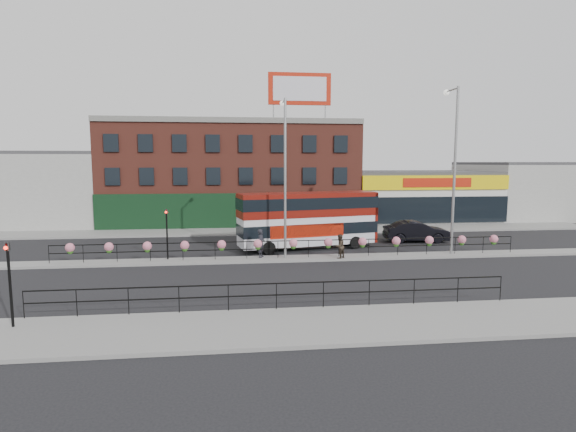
{
  "coord_description": "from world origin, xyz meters",
  "views": [
    {
      "loc": [
        -3.61,
        -28.28,
        6.27
      ],
      "look_at": [
        0.0,
        3.0,
        2.5
      ],
      "focal_mm": 28.0,
      "sensor_mm": 36.0,
      "label": 1
    }
  ],
  "objects": [
    {
      "name": "south_pavement",
      "position": [
        0.0,
        -12.0,
        0.07
      ],
      "size": [
        60.0,
        4.0,
        0.15
      ],
      "primitive_type": "cube",
      "color": "gray",
      "rests_on": "ground"
    },
    {
      "name": "north_pavement",
      "position": [
        0.0,
        12.0,
        0.07
      ],
      "size": [
        60.0,
        4.0,
        0.15
      ],
      "primitive_type": "cube",
      "color": "gray",
      "rests_on": "ground"
    },
    {
      "name": "yellow_line_outer",
      "position": [
        0.0,
        -9.88,
        0.01
      ],
      "size": [
        60.0,
        0.1,
        0.01
      ],
      "primitive_type": "cube",
      "color": "gold",
      "rests_on": "ground"
    },
    {
      "name": "traffic_light_south",
      "position": [
        -12.0,
        -11.01,
        2.47
      ],
      "size": [
        0.15,
        0.28,
        3.65
      ],
      "color": "black",
      "rests_on": "south_pavement"
    },
    {
      "name": "car",
      "position": [
        10.52,
        5.43,
        0.83
      ],
      "size": [
        2.6,
        5.34,
        1.66
      ],
      "primitive_type": "imported",
      "rotation": [
        0.0,
        0.0,
        1.49
      ],
      "color": "black",
      "rests_on": "ground"
    },
    {
      "name": "median_railing",
      "position": [
        -0.0,
        0.0,
        1.05
      ],
      "size": [
        30.04,
        0.56,
        1.23
      ],
      "color": "black",
      "rests_on": "median"
    },
    {
      "name": "median",
      "position": [
        0.0,
        0.0,
        0.07
      ],
      "size": [
        60.0,
        1.6,
        0.15
      ],
      "primitive_type": "cube",
      "color": "gray",
      "rests_on": "ground"
    },
    {
      "name": "pedestrian_b",
      "position": [
        2.92,
        -0.54,
        0.93
      ],
      "size": [
        1.33,
        1.33,
        1.55
      ],
      "primitive_type": "imported",
      "rotation": [
        0.0,
        0.0,
        3.83
      ],
      "color": "#32281E",
      "rests_on": "median"
    },
    {
      "name": "south_railing",
      "position": [
        -2.0,
        -10.1,
        0.96
      ],
      "size": [
        20.04,
        0.05,
        1.12
      ],
      "color": "black",
      "rests_on": "south_pavement"
    },
    {
      "name": "lamp_column_east",
      "position": [
        10.75,
        0.32,
        6.7
      ],
      "size": [
        0.4,
        1.94,
        11.06
      ],
      "color": "gray",
      "rests_on": "median"
    },
    {
      "name": "billboard",
      "position": [
        2.5,
        14.99,
        13.18
      ],
      "size": [
        6.0,
        0.29,
        4.4
      ],
      "color": "#AA1C09",
      "rests_on": "brick_building"
    },
    {
      "name": "lamp_column_west",
      "position": [
        -0.52,
        0.31,
        6.16
      ],
      "size": [
        0.36,
        1.78,
        10.13
      ],
      "color": "gray",
      "rests_on": "median"
    },
    {
      "name": "traffic_light_median",
      "position": [
        -8.0,
        0.39,
        2.47
      ],
      "size": [
        0.15,
        0.28,
        3.65
      ],
      "color": "black",
      "rests_on": "median"
    },
    {
      "name": "supermarket",
      "position": [
        16.0,
        19.9,
        2.65
      ],
      "size": [
        15.0,
        12.25,
        5.3
      ],
      "color": "silver",
      "rests_on": "ground"
    },
    {
      "name": "ground",
      "position": [
        0.0,
        0.0,
        0.0
      ],
      "size": [
        120.0,
        120.0,
        0.0
      ],
      "primitive_type": "plane",
      "color": "black",
      "rests_on": "ground"
    },
    {
      "name": "pedestrian_a",
      "position": [
        -2.06,
        0.31,
        1.07
      ],
      "size": [
        0.99,
        0.92,
        1.84
      ],
      "primitive_type": "imported",
      "rotation": [
        0.0,
        0.0,
        1.17
      ],
      "color": "black",
      "rests_on": "median"
    },
    {
      "name": "warehouse_east",
      "position": [
        30.75,
        20.0,
        3.15
      ],
      "size": [
        14.5,
        12.0,
        6.3
      ],
      "color": "#A0A09B",
      "rests_on": "ground"
    },
    {
      "name": "brick_building",
      "position": [
        -4.0,
        19.96,
        5.13
      ],
      "size": [
        25.0,
        12.21,
        10.3
      ],
      "color": "brown",
      "rests_on": "ground"
    },
    {
      "name": "double_decker_bus",
      "position": [
        1.57,
        3.61,
        2.52
      ],
      "size": [
        10.43,
        4.48,
        4.1
      ],
      "color": "silver",
      "rests_on": "ground"
    },
    {
      "name": "yellow_line_inner",
      "position": [
        0.0,
        -9.7,
        0.01
      ],
      "size": [
        60.0,
        0.1,
        0.01
      ],
      "primitive_type": "cube",
      "color": "gold",
      "rests_on": "ground"
    },
    {
      "name": "warehouse_west",
      "position": [
        -24.25,
        20.0,
        3.65
      ],
      "size": [
        15.5,
        12.0,
        7.3
      ],
      "color": "#A0A09B",
      "rests_on": "ground"
    }
  ]
}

